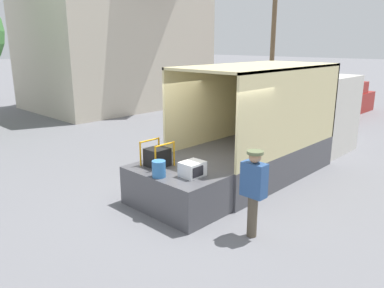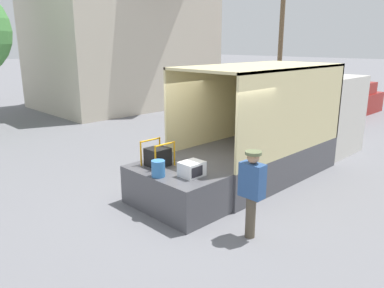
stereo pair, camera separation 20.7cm
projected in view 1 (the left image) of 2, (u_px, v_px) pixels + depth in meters
name	position (u px, v px, depth m)	size (l,w,h in m)	color
ground_plane	(197.00, 198.00, 8.46)	(160.00, 160.00, 0.00)	slate
box_truck	(289.00, 128.00, 10.96)	(6.67, 2.18, 2.87)	silver
tailgate_deck	(175.00, 189.00, 7.89)	(1.32, 2.07, 0.84)	#4C4C51
microwave	(192.00, 169.00, 7.41)	(0.45, 0.39, 0.30)	white
portable_generator	(158.00, 156.00, 8.04)	(0.56, 0.53, 0.54)	black
orange_bucket	(159.00, 169.00, 7.37)	(0.27, 0.27, 0.33)	#3370B2
worker_person	(254.00, 185.00, 6.57)	(0.29, 0.44, 1.62)	brown
pickup_truck_red	(336.00, 101.00, 18.23)	(5.28, 1.88, 1.53)	maroon
house_backdrop	(115.00, 20.00, 20.06)	(9.46, 6.60, 8.96)	beige
utility_pole	(274.00, 30.00, 22.18)	(1.80, 0.28, 7.94)	brown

